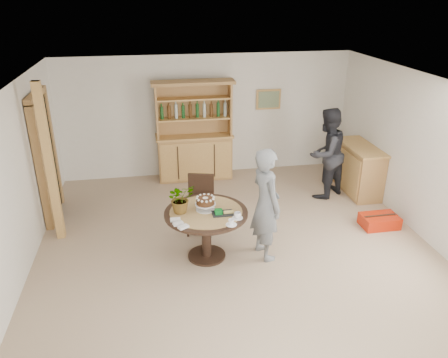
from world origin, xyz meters
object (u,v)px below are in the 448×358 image
teen_boy (266,204)px  red_suitcase (379,221)px  hutch (195,146)px  sideboard (358,169)px  dining_table (206,221)px  adult_person (326,153)px  dining_chair (200,200)px

teen_boy → red_suitcase: teen_boy is taller
hutch → sideboard: 3.29m
dining_table → sideboard: bearing=28.7°
teen_boy → adult_person: (1.64, 1.80, 0.01)m
dining_table → dining_chair: 0.83m
sideboard → dining_table: 3.67m
hutch → teen_boy: hutch is taller
dining_chair → sideboard: bearing=30.5°
sideboard → teen_boy: 3.03m
sideboard → red_suitcase: bearing=-99.9°
dining_table → teen_boy: teen_boy is taller
dining_chair → teen_boy: size_ratio=0.56×
dining_chair → red_suitcase: dining_chair is taller
hutch → sideboard: size_ratio=1.62×
teen_boy → red_suitcase: 2.30m
teen_boy → red_suitcase: (2.12, 0.49, -0.75)m
dining_chair → red_suitcase: (2.95, -0.44, -0.43)m
dining_table → red_suitcase: (2.97, 0.39, -0.50)m
adult_person → hutch: bearing=-59.6°
adult_person → red_suitcase: bearing=80.0°
dining_table → adult_person: bearing=34.2°
hutch → adult_person: 2.67m
sideboard → dining_chair: 3.33m
adult_person → teen_boy: bearing=17.4°
dining_table → teen_boy: (0.85, -0.10, 0.24)m
hutch → red_suitcase: 3.88m
sideboard → teen_boy: bearing=-141.8°
dining_chair → adult_person: size_ratio=0.55×
dining_table → adult_person: adult_person is taller
hutch → dining_table: 3.01m
dining_table → red_suitcase: size_ratio=1.99×
dining_table → teen_boy: 0.89m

